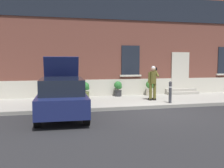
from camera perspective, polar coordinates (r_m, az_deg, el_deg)
ground_plane at (r=10.71m, az=9.98°, el=-6.45°), size 80.00×80.00×0.00m
sidewalk at (r=13.27m, az=5.15°, el=-3.83°), size 24.00×3.60×0.15m
curb_edge at (r=11.54m, az=8.12°, el=-5.20°), size 24.00×0.12×0.15m
building_facade at (r=15.57m, az=2.30°, el=10.98°), size 24.00×1.52×7.50m
entrance_stoop at (r=16.05m, az=15.35°, el=-1.69°), size 1.98×0.64×0.32m
hatchback_car_navy at (r=9.83m, az=-11.19°, el=-2.77°), size 1.92×4.13×2.34m
bollard_near_person at (r=12.34m, az=12.97°, el=-1.62°), size 0.15×0.15×1.04m
person_on_phone at (r=13.01m, az=9.18°, el=0.72°), size 0.51×0.46×1.75m
planter_terracotta at (r=13.62m, az=-13.85°, el=-1.48°), size 0.44×0.44×0.86m
planter_olive at (r=13.87m, az=-6.00°, el=-1.24°), size 0.44×0.44×0.86m
planter_charcoal at (r=14.42m, az=1.38°, el=-0.97°), size 0.44×0.44×0.86m
planter_cream at (r=14.95m, az=8.49°, el=-0.81°), size 0.44×0.44×0.86m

